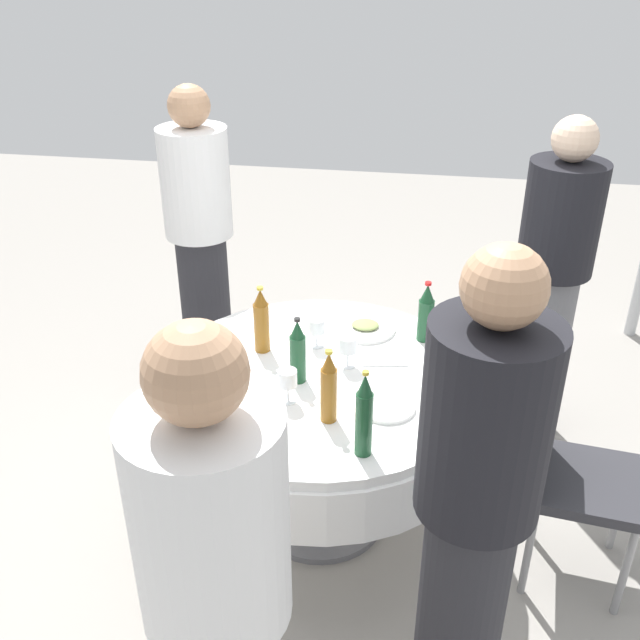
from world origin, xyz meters
name	(u,v)px	position (x,y,z in m)	size (l,w,h in m)	color
ground_plane	(320,516)	(0.00, 0.00, 0.00)	(10.00, 10.00, 0.00)	gray
dining_table	(320,405)	(0.00, 0.00, 0.59)	(1.29, 1.29, 0.74)	white
bottle_amber_rear	(261,321)	(-0.26, 0.14, 0.87)	(0.06, 0.06, 0.29)	#8C5619
bottle_dark_green_mid	(298,352)	(-0.07, -0.06, 0.87)	(0.06, 0.06, 0.27)	#194728
bottle_amber_south	(329,388)	(0.08, -0.29, 0.87)	(0.06, 0.06, 0.28)	#8C5619
bottle_dark_green_right	(364,416)	(0.22, -0.45, 0.89)	(0.06, 0.06, 0.32)	#194728
bottle_dark_green_near	(426,313)	(0.39, 0.33, 0.86)	(0.07, 0.07, 0.27)	#194728
wine_glass_right	(317,327)	(-0.05, 0.21, 0.83)	(0.07, 0.07, 0.13)	white
wine_glass_near	(348,346)	(0.10, 0.07, 0.83)	(0.07, 0.07, 0.13)	white
wine_glass_inner	(288,380)	(-0.08, -0.20, 0.83)	(0.07, 0.07, 0.13)	white
plate_outer	(365,328)	(0.14, 0.37, 0.75)	(0.26, 0.26, 0.04)	white
plate_far	(386,406)	(0.27, -0.18, 0.75)	(0.21, 0.21, 0.02)	white
plate_north	(249,425)	(-0.19, -0.38, 0.75)	(0.22, 0.22, 0.04)	white
spoon_mid	(386,365)	(0.25, 0.10, 0.74)	(0.18, 0.02, 0.01)	silver
folded_napkin	(203,395)	(-0.40, -0.23, 0.75)	(0.16, 0.16, 0.02)	white
person_rear	(200,242)	(-0.77, 0.94, 0.86)	(0.34, 0.34, 1.63)	#26262B
person_mid	(551,282)	(0.94, 0.80, 0.83)	(0.34, 0.34, 1.59)	slate
person_south	(220,618)	(-0.03, -1.25, 0.86)	(0.34, 0.34, 1.64)	#4C3F33
person_right	(474,508)	(0.56, -0.79, 0.86)	(0.34, 0.34, 1.65)	#26262B
chair_inner	(567,464)	(0.95, -0.12, 0.52)	(0.45, 0.45, 0.87)	#2D2D33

